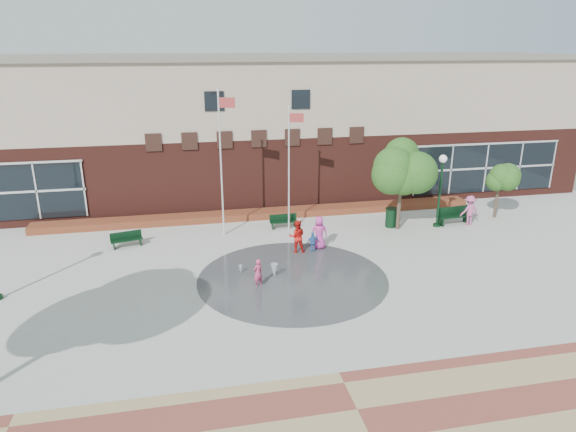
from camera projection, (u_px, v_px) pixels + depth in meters
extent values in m
plane|color=#666056|center=(309.00, 312.00, 19.92)|extent=(120.00, 120.00, 0.00)
cube|color=#A8A8A0|center=(288.00, 269.00, 23.63)|extent=(46.00, 18.00, 0.01)
cylinder|color=#383A3D|center=(293.00, 279.00, 22.70)|extent=(8.40, 8.40, 0.01)
cube|color=#52221C|center=(249.00, 160.00, 35.44)|extent=(44.00, 10.00, 4.50)
cube|color=tan|center=(247.00, 93.00, 34.00)|extent=(44.00, 10.00, 4.50)
cube|color=slate|center=(246.00, 57.00, 33.26)|extent=(44.40, 10.40, 0.30)
cube|color=black|center=(485.00, 168.00, 33.69)|extent=(10.00, 0.12, 3.19)
cube|color=black|center=(214.00, 101.00, 28.85)|extent=(1.10, 0.10, 1.10)
cube|color=black|center=(301.00, 99.00, 29.80)|extent=(1.10, 0.10, 1.10)
cube|color=#A80421|center=(262.00, 217.00, 30.68)|extent=(26.00, 1.20, 0.40)
cylinder|color=white|center=(221.00, 166.00, 26.62)|extent=(0.09, 0.09, 7.64)
sphere|color=white|center=(218.00, 90.00, 25.38)|extent=(0.15, 0.15, 0.15)
cube|color=#9D3230|center=(227.00, 103.00, 25.55)|extent=(0.81, 0.24, 0.51)
cylinder|color=white|center=(289.00, 171.00, 27.68)|extent=(0.09, 0.09, 6.72)
sphere|color=white|center=(289.00, 107.00, 26.59)|extent=(0.14, 0.14, 0.14)
cube|color=#9D3230|center=(296.00, 118.00, 26.73)|extent=(0.74, 0.26, 0.47)
cylinder|color=black|center=(439.00, 195.00, 28.55)|extent=(0.13, 0.13, 3.73)
cylinder|color=black|center=(437.00, 225.00, 29.11)|extent=(0.39, 0.39, 0.18)
sphere|color=white|center=(443.00, 159.00, 27.89)|extent=(0.44, 0.44, 0.44)
cube|color=black|center=(127.00, 240.00, 26.08)|extent=(1.63, 0.80, 0.05)
cube|color=black|center=(126.00, 235.00, 26.18)|extent=(1.53, 0.41, 0.39)
cube|color=black|center=(284.00, 222.00, 28.77)|extent=(1.55, 0.45, 0.05)
cube|color=black|center=(283.00, 217.00, 28.88)|extent=(1.55, 0.06, 0.39)
cube|color=black|center=(454.00, 216.00, 29.31)|extent=(2.05, 0.74, 0.07)
cube|color=black|center=(452.00, 211.00, 29.45)|extent=(2.00, 0.24, 0.50)
cylinder|color=black|center=(391.00, 218.00, 28.93)|extent=(0.63, 0.63, 1.05)
cylinder|color=black|center=(392.00, 209.00, 28.75)|extent=(0.67, 0.67, 0.06)
cylinder|color=#3F2E24|center=(399.00, 203.00, 28.25)|extent=(0.21, 0.21, 3.05)
cylinder|color=#3F2E24|center=(496.00, 201.00, 30.35)|extent=(0.17, 0.17, 2.02)
cone|color=white|center=(274.00, 278.00, 22.76)|extent=(0.33, 0.33, 0.64)
cone|color=white|center=(241.00, 274.00, 23.16)|extent=(0.17, 0.17, 0.39)
imported|color=#C73D68|center=(258.00, 273.00, 21.74)|extent=(0.56, 0.50, 1.27)
imported|color=red|center=(297.00, 237.00, 25.29)|extent=(0.90, 0.75, 1.68)
imported|color=#CF399C|center=(319.00, 233.00, 25.77)|extent=(0.92, 0.69, 1.70)
imported|color=#3770BF|center=(313.00, 242.00, 25.40)|extent=(0.63, 0.29, 1.06)
imported|color=#C1538C|center=(469.00, 211.00, 29.13)|extent=(1.20, 0.78, 1.74)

